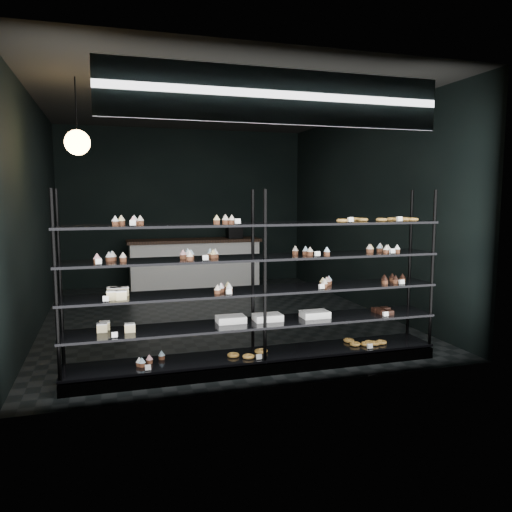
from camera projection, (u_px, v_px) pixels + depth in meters
name	position (u px, v px, depth m)	size (l,w,h in m)	color
room	(215.00, 212.00, 7.51)	(5.01, 6.01, 3.20)	black
display_shelf	(257.00, 311.00, 5.27)	(4.00, 0.50, 1.91)	black
signage	(279.00, 97.00, 4.59)	(3.30, 0.05, 0.50)	#0F0B39
pendant_lamp	(77.00, 142.00, 5.72)	(0.29, 0.29, 0.87)	black
service_counter	(195.00, 263.00, 10.05)	(2.65, 0.65, 1.23)	silver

